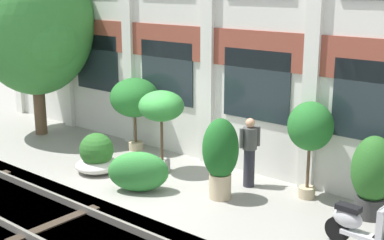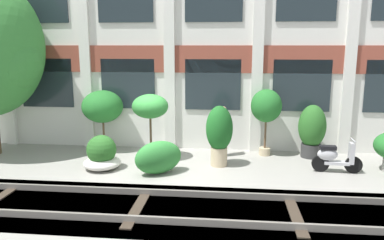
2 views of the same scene
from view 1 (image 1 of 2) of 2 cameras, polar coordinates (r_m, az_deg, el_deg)
The scene contains 13 objects.
ground_plane at distance 12.59m, azimuth -5.41°, elevation -7.23°, with size 80.00×80.00×0.00m, color gray.
apartment_facade at distance 13.77m, azimuth 2.49°, elevation 11.56°, with size 17.90×0.64×7.92m.
rail_tracks at distance 11.22m, azimuth -14.51°, elevation -11.20°, with size 25.54×2.80×0.43m.
broadleaf_tree at distance 17.00m, azimuth -16.52°, elevation 9.71°, with size 3.80×3.62×5.74m.
potted_plant_terracotta_small at distance 13.16m, azimuth -3.28°, elevation 1.17°, with size 1.13×1.13×2.08m.
potted_plant_low_pan at distance 15.02m, azimuth -6.14°, elevation 2.30°, with size 1.38×1.38×2.07m.
potted_plant_glazed_jar at distance 11.35m, azimuth 18.71°, elevation -5.54°, with size 0.87×0.87×1.71m.
potted_plant_ribbed_drum at distance 11.65m, azimuth 3.05°, elevation -3.62°, with size 0.80×0.80×1.82m.
potted_plant_wide_bowl at distance 13.65m, azimuth -10.12°, elevation -3.79°, with size 1.09×1.09×1.01m.
potted_plant_tall_urn at distance 11.77m, azimuth 12.51°, elevation -0.88°, with size 0.99×0.99×2.18m.
scooter_second_parked at distance 10.13m, azimuth 17.27°, elevation -10.72°, with size 1.38×0.50×0.98m.
resident_by_doorway at distance 12.43m, azimuth 6.15°, elevation -3.22°, with size 0.34×0.48×1.64m.
topiary_hedge at distance 12.26m, azimuth -5.74°, elevation -5.51°, with size 1.39×0.70×0.93m, color #2D7A33.
Camera 1 is at (8.41, -8.15, 4.63)m, focal length 50.00 mm.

